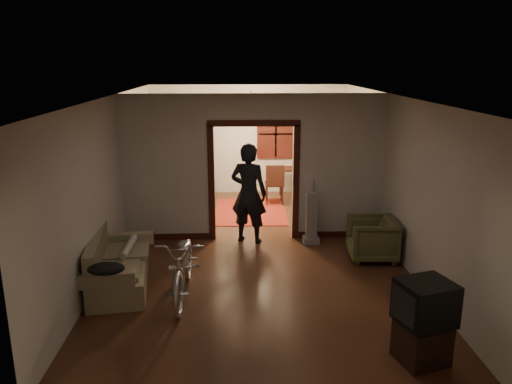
{
  "coord_description": "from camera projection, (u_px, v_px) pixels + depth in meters",
  "views": [
    {
      "loc": [
        -0.34,
        -8.56,
        3.39
      ],
      "look_at": [
        0.0,
        -0.3,
        1.2
      ],
      "focal_mm": 35.0,
      "sensor_mm": 36.0,
      "label": 1
    }
  ],
  "objects": [
    {
      "name": "armchair",
      "position": [
        372.0,
        239.0,
        8.71
      ],
      "size": [
        0.86,
        0.84,
        0.74
      ],
      "primitive_type": "imported",
      "rotation": [
        0.0,
        0.0,
        -1.63
      ],
      "color": "brown",
      "rests_on": "floor"
    },
    {
      "name": "tv_stand",
      "position": [
        422.0,
        343.0,
        5.75
      ],
      "size": [
        0.63,
        0.6,
        0.47
      ],
      "primitive_type": "cube",
      "rotation": [
        0.0,
        0.0,
        0.29
      ],
      "color": "black",
      "rests_on": "floor"
    },
    {
      "name": "sofa",
      "position": [
        119.0,
        261.0,
        7.64
      ],
      "size": [
        1.04,
        1.88,
        0.82
      ],
      "primitive_type": "cube",
      "rotation": [
        0.0,
        0.0,
        0.14
      ],
      "color": "#726C4C",
      "rests_on": "floor"
    },
    {
      "name": "wall_back",
      "position": [
        249.0,
        140.0,
        12.9
      ],
      "size": [
        5.0,
        0.02,
        2.8
      ],
      "primitive_type": "cube",
      "color": "beige",
      "rests_on": "floor"
    },
    {
      "name": "light_switch",
      "position": [
        309.0,
        176.0,
        9.52
      ],
      "size": [
        0.08,
        0.01,
        0.12
      ],
      "primitive_type": "cube",
      "color": "silver",
      "rests_on": "partition_wall"
    },
    {
      "name": "vacuum",
      "position": [
        312.0,
        218.0,
        9.42
      ],
      "size": [
        0.31,
        0.25,
        1.0
      ],
      "primitive_type": "cube",
      "rotation": [
        0.0,
        0.0,
        -0.03
      ],
      "color": "gray",
      "rests_on": "floor"
    },
    {
      "name": "door_casing",
      "position": [
        254.0,
        183.0,
        9.59
      ],
      "size": [
        1.74,
        0.2,
        2.32
      ],
      "primitive_type": "cube",
      "color": "#37120C",
      "rests_on": "floor"
    },
    {
      "name": "ceiling",
      "position": [
        255.0,
        96.0,
        8.43
      ],
      "size": [
        5.0,
        8.5,
        0.01
      ],
      "primitive_type": "cube",
      "color": "white",
      "rests_on": "floor"
    },
    {
      "name": "rolled_paper",
      "position": [
        129.0,
        247.0,
        7.9
      ],
      "size": [
        0.11,
        0.86,
        0.11
      ],
      "primitive_type": "cylinder",
      "rotation": [
        1.57,
        0.0,
        0.0
      ],
      "color": "beige",
      "rests_on": "sofa"
    },
    {
      "name": "locker",
      "position": [
        193.0,
        157.0,
        12.74
      ],
      "size": [
        1.06,
        0.7,
        1.98
      ],
      "primitive_type": "cube",
      "rotation": [
        0.0,
        0.0,
        0.16
      ],
      "color": "#25301D",
      "rests_on": "floor"
    },
    {
      "name": "partition_wall",
      "position": [
        254.0,
        168.0,
        9.52
      ],
      "size": [
        5.0,
        0.14,
        2.8
      ],
      "primitive_type": "cube",
      "color": "beige",
      "rests_on": "floor"
    },
    {
      "name": "desk",
      "position": [
        299.0,
        183.0,
        12.66
      ],
      "size": [
        1.11,
        0.77,
        0.75
      ],
      "primitive_type": "cube",
      "rotation": [
        0.0,
        0.0,
        -0.21
      ],
      "color": "black",
      "rests_on": "floor"
    },
    {
      "name": "floor",
      "position": [
        255.0,
        251.0,
        9.15
      ],
      "size": [
        5.0,
        8.5,
        0.01
      ],
      "primitive_type": "cube",
      "color": "#371C11",
      "rests_on": "ground"
    },
    {
      "name": "desk_chair",
      "position": [
        274.0,
        184.0,
        12.05
      ],
      "size": [
        0.45,
        0.45,
        0.99
      ],
      "primitive_type": "cube",
      "rotation": [
        0.0,
        0.0,
        -0.01
      ],
      "color": "black",
      "rests_on": "floor"
    },
    {
      "name": "jacket",
      "position": [
        106.0,
        269.0,
        6.69
      ],
      "size": [
        0.49,
        0.37,
        0.14
      ],
      "primitive_type": "ellipsoid",
      "color": "black",
      "rests_on": "sofa"
    },
    {
      "name": "wall_right",
      "position": [
        395.0,
        175.0,
        8.89
      ],
      "size": [
        0.02,
        8.5,
        2.8
      ],
      "primitive_type": "cube",
      "color": "beige",
      "rests_on": "floor"
    },
    {
      "name": "far_window",
      "position": [
        276.0,
        134.0,
        12.85
      ],
      "size": [
        0.98,
        0.06,
        1.28
      ],
      "primitive_type": "cube",
      "color": "black",
      "rests_on": "wall_back"
    },
    {
      "name": "crt_tv",
      "position": [
        426.0,
        303.0,
        5.62
      ],
      "size": [
        0.7,
        0.66,
        0.5
      ],
      "primitive_type": "cube",
      "rotation": [
        0.0,
        0.0,
        0.29
      ],
      "color": "black",
      "rests_on": "tv_stand"
    },
    {
      "name": "globe",
      "position": [
        192.0,
        120.0,
        12.5
      ],
      "size": [
        0.3,
        0.3,
        0.3
      ],
      "primitive_type": "sphere",
      "color": "#1E5972",
      "rests_on": "locker"
    },
    {
      "name": "chandelier",
      "position": [
        251.0,
        109.0,
        10.96
      ],
      "size": [
        0.24,
        0.24,
        0.24
      ],
      "primitive_type": "sphere",
      "color": "#FFE0A5",
      "rests_on": "ceiling"
    },
    {
      "name": "wall_left",
      "position": [
        112.0,
        178.0,
        8.69
      ],
      "size": [
        0.02,
        8.5,
        2.8
      ],
      "primitive_type": "cube",
      "color": "beige",
      "rests_on": "floor"
    },
    {
      "name": "oriental_rug",
      "position": [
        250.0,
        211.0,
        11.53
      ],
      "size": [
        1.68,
        2.18,
        0.02
      ],
      "primitive_type": "cube",
      "rotation": [
        0.0,
        0.0,
        -0.02
      ],
      "color": "maroon",
      "rests_on": "floor"
    },
    {
      "name": "bicycle",
      "position": [
        184.0,
        264.0,
        7.31
      ],
      "size": [
        0.67,
        1.89,
        0.99
      ],
      "primitive_type": "imported",
      "rotation": [
        0.0,
        0.0,
        -0.01
      ],
      "color": "silver",
      "rests_on": "floor"
    },
    {
      "name": "person",
      "position": [
        249.0,
        193.0,
        9.4
      ],
      "size": [
        0.81,
        0.67,
        1.92
      ],
      "primitive_type": "imported",
      "rotation": [
        0.0,
        0.0,
        2.8
      ],
      "color": "black",
      "rests_on": "floor"
    }
  ]
}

